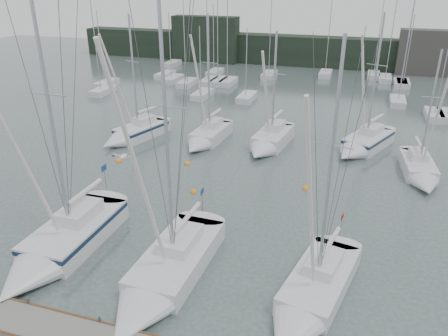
# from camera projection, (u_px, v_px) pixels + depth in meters

# --- Properties ---
(ground) EXTENTS (160.00, 160.00, 0.00)m
(ground) POSITION_uv_depth(u_px,v_px,m) (175.00, 283.00, 23.36)
(ground) COLOR #42514E
(ground) RESTS_ON ground
(far_treeline) EXTENTS (90.00, 4.00, 5.00)m
(far_treeline) POSITION_uv_depth(u_px,v_px,m) (317.00, 51.00, 76.16)
(far_treeline) COLOR black
(far_treeline) RESTS_ON ground
(far_building_left) EXTENTS (12.00, 3.00, 8.00)m
(far_building_left) POSITION_uv_depth(u_px,v_px,m) (206.00, 39.00, 79.37)
(far_building_left) COLOR black
(far_building_left) RESTS_ON ground
(far_building_right) EXTENTS (10.00, 3.00, 7.00)m
(far_building_right) POSITION_uv_depth(u_px,v_px,m) (431.00, 53.00, 69.01)
(far_building_right) COLOR #3D3A38
(far_building_right) RESTS_ON ground
(mast_forest) EXTENTS (58.13, 26.75, 14.70)m
(mast_forest) POSITION_uv_depth(u_px,v_px,m) (292.00, 84.00, 62.56)
(mast_forest) COLOR silver
(mast_forest) RESTS_ON ground
(sailboat_near_left) EXTENTS (3.28, 10.46, 15.86)m
(sailboat_near_left) POSITION_uv_depth(u_px,v_px,m) (56.00, 249.00, 25.09)
(sailboat_near_left) COLOR silver
(sailboat_near_left) RESTS_ON ground
(sailboat_near_center) EXTENTS (3.39, 10.74, 16.14)m
(sailboat_near_center) POSITION_uv_depth(u_px,v_px,m) (159.00, 283.00, 22.52)
(sailboat_near_center) COLOR silver
(sailboat_near_center) RESTS_ON ground
(sailboat_near_right) EXTENTS (4.43, 9.36, 13.92)m
(sailboat_near_right) POSITION_uv_depth(u_px,v_px,m) (308.00, 302.00, 21.28)
(sailboat_near_right) COLOR silver
(sailboat_near_right) RESTS_ON ground
(sailboat_mid_a) EXTENTS (4.76, 8.09, 12.62)m
(sailboat_mid_a) POSITION_uv_depth(u_px,v_px,m) (132.00, 134.00, 42.87)
(sailboat_mid_a) COLOR silver
(sailboat_mid_a) RESTS_ON ground
(sailboat_mid_b) EXTENTS (3.04, 7.70, 12.69)m
(sailboat_mid_b) POSITION_uv_depth(u_px,v_px,m) (205.00, 138.00, 41.98)
(sailboat_mid_b) COLOR silver
(sailboat_mid_b) RESTS_ON ground
(sailboat_mid_c) EXTENTS (3.53, 8.02, 11.41)m
(sailboat_mid_c) POSITION_uv_depth(u_px,v_px,m) (268.00, 143.00, 40.74)
(sailboat_mid_c) COLOR silver
(sailboat_mid_c) RESTS_ON ground
(sailboat_mid_d) EXTENTS (5.80, 8.58, 13.05)m
(sailboat_mid_d) POSITION_uv_depth(u_px,v_px,m) (361.00, 145.00, 40.23)
(sailboat_mid_d) COLOR silver
(sailboat_mid_d) RESTS_ON ground
(sailboat_mid_e) EXTENTS (2.99, 7.60, 10.78)m
(sailboat_mid_e) POSITION_uv_depth(u_px,v_px,m) (421.00, 173.00, 34.85)
(sailboat_mid_e) COLOR silver
(sailboat_mid_e) RESTS_ON ground
(buoy_a) EXTENTS (0.50, 0.50, 0.50)m
(buoy_a) POSITION_uv_depth(u_px,v_px,m) (194.00, 192.00, 32.97)
(buoy_a) COLOR orange
(buoy_a) RESTS_ON ground
(buoy_b) EXTENTS (0.59, 0.59, 0.59)m
(buoy_b) POSITION_uv_depth(u_px,v_px,m) (306.00, 189.00, 33.46)
(buoy_b) COLOR orange
(buoy_b) RESTS_ON ground
(buoy_c) EXTENTS (0.59, 0.59, 0.59)m
(buoy_c) POSITION_uv_depth(u_px,v_px,m) (119.00, 162.00, 38.30)
(buoy_c) COLOR orange
(buoy_c) RESTS_ON ground
(seagull) EXTENTS (1.02, 0.45, 0.20)m
(seagull) POSITION_uv_depth(u_px,v_px,m) (123.00, 157.00, 19.15)
(seagull) COLOR silver
(seagull) RESTS_ON ground
(buoy_d) EXTENTS (0.52, 0.52, 0.52)m
(buoy_d) POSITION_uv_depth(u_px,v_px,m) (187.00, 164.00, 37.81)
(buoy_d) COLOR orange
(buoy_d) RESTS_ON ground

